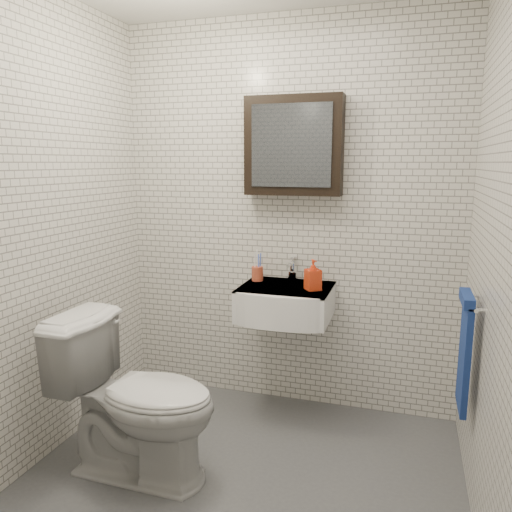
# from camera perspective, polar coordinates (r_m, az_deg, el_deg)

# --- Properties ---
(ground) EXTENTS (2.20, 2.00, 0.01)m
(ground) POSITION_cam_1_polar(r_m,az_deg,el_deg) (2.76, -2.07, -24.62)
(ground) COLOR #4B4E52
(ground) RESTS_ON ground
(room_shell) EXTENTS (2.22, 2.02, 2.51)m
(room_shell) POSITION_cam_1_polar(r_m,az_deg,el_deg) (2.26, -2.32, 7.24)
(room_shell) COLOR silver
(room_shell) RESTS_ON ground
(washbasin) EXTENTS (0.55, 0.50, 0.20)m
(washbasin) POSITION_cam_1_polar(r_m,az_deg,el_deg) (3.07, 3.27, -5.36)
(washbasin) COLOR white
(washbasin) RESTS_ON room_shell
(faucet) EXTENTS (0.06, 0.20, 0.15)m
(faucet) POSITION_cam_1_polar(r_m,az_deg,el_deg) (3.21, 4.14, -1.66)
(faucet) COLOR silver
(faucet) RESTS_ON washbasin
(mirror_cabinet) EXTENTS (0.60, 0.15, 0.60)m
(mirror_cabinet) POSITION_cam_1_polar(r_m,az_deg,el_deg) (3.14, 4.32, 12.43)
(mirror_cabinet) COLOR black
(mirror_cabinet) RESTS_ON room_shell
(towel_rail) EXTENTS (0.09, 0.30, 0.58)m
(towel_rail) POSITION_cam_1_polar(r_m,az_deg,el_deg) (2.64, 22.79, -9.57)
(towel_rail) COLOR silver
(towel_rail) RESTS_ON room_shell
(toothbrush_cup) EXTENTS (0.10, 0.10, 0.20)m
(toothbrush_cup) POSITION_cam_1_polar(r_m,az_deg,el_deg) (3.21, 0.16, -1.94)
(toothbrush_cup) COLOR #B3462C
(toothbrush_cup) RESTS_ON washbasin
(soap_bottle) EXTENTS (0.12, 0.12, 0.18)m
(soap_bottle) POSITION_cam_1_polar(r_m,az_deg,el_deg) (2.99, 6.53, -2.15)
(soap_bottle) COLOR orange
(soap_bottle) RESTS_ON washbasin
(toilet) EXTENTS (0.83, 0.49, 0.84)m
(toilet) POSITION_cam_1_polar(r_m,az_deg,el_deg) (2.71, -13.37, -15.51)
(toilet) COLOR silver
(toilet) RESTS_ON ground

